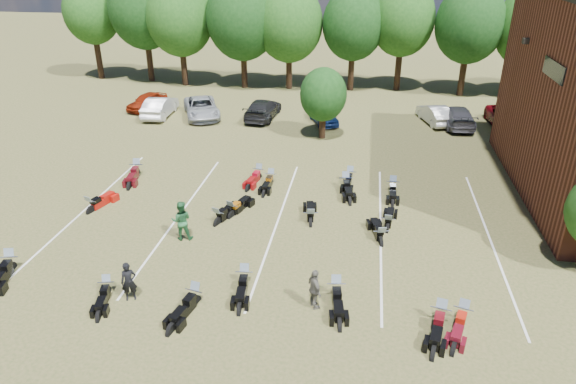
% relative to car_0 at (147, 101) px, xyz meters
% --- Properties ---
extents(ground, '(160.00, 160.00, 0.00)m').
position_rel_car_0_xyz_m(ground, '(16.86, -20.15, -0.67)').
color(ground, brown).
rests_on(ground, ground).
extents(car_0, '(2.68, 4.23, 1.34)m').
position_rel_car_0_xyz_m(car_0, '(0.00, 0.00, 0.00)').
color(car_0, maroon).
rests_on(car_0, ground).
extents(car_1, '(1.87, 4.75, 1.54)m').
position_rel_car_0_xyz_m(car_1, '(1.74, -1.58, 0.10)').
color(car_1, '#BDBDC1').
rests_on(car_1, ground).
extents(car_2, '(4.38, 5.85, 1.48)m').
position_rel_car_0_xyz_m(car_2, '(5.05, -1.29, 0.07)').
color(car_2, '#919599').
rests_on(car_2, ground).
extents(car_3, '(2.40, 5.18, 1.47)m').
position_rel_car_0_xyz_m(car_3, '(9.85, -0.83, 0.06)').
color(car_3, black).
rests_on(car_3, ground).
extents(car_4, '(2.87, 4.13, 1.30)m').
position_rel_car_0_xyz_m(car_4, '(14.65, -1.33, -0.02)').
color(car_4, navy).
rests_on(car_4, ground).
extents(car_5, '(2.63, 4.47, 1.39)m').
position_rel_car_0_xyz_m(car_5, '(22.99, -0.02, 0.02)').
color(car_5, '#BBBCB7').
rests_on(car_5, ground).
extents(car_6, '(2.36, 5.01, 1.38)m').
position_rel_car_0_xyz_m(car_6, '(28.13, -0.01, 0.02)').
color(car_6, '#62050E').
rests_on(car_6, ground).
extents(car_7, '(2.48, 5.26, 1.48)m').
position_rel_car_0_xyz_m(car_7, '(24.50, -0.48, 0.07)').
color(car_7, '#3E3E44').
rests_on(car_7, ground).
extents(person_black, '(0.69, 0.60, 1.60)m').
position_rel_car_0_xyz_m(person_black, '(9.35, -23.95, 0.13)').
color(person_black, black).
rests_on(person_black, ground).
extents(person_green, '(1.06, 0.91, 1.90)m').
position_rel_car_0_xyz_m(person_green, '(9.81, -19.34, 0.28)').
color(person_green, '#225B31').
rests_on(person_green, ground).
extents(person_grey, '(0.83, 1.04, 1.65)m').
position_rel_car_0_xyz_m(person_grey, '(16.36, -23.38, 0.16)').
color(person_grey, '#59564C').
rests_on(person_grey, ground).
extents(motorcycle_0, '(1.35, 2.59, 1.38)m').
position_rel_car_0_xyz_m(motorcycle_0, '(3.61, -22.93, -0.67)').
color(motorcycle_0, black).
rests_on(motorcycle_0, ground).
extents(motorcycle_1, '(1.12, 2.14, 1.14)m').
position_rel_car_0_xyz_m(motorcycle_1, '(8.32, -23.80, -0.67)').
color(motorcycle_1, black).
rests_on(motorcycle_1, ground).
extents(motorcycle_2, '(1.18, 2.40, 1.28)m').
position_rel_car_0_xyz_m(motorcycle_2, '(11.87, -23.88, -0.67)').
color(motorcycle_2, black).
rests_on(motorcycle_2, ground).
extents(motorcycle_3, '(1.08, 2.44, 1.31)m').
position_rel_car_0_xyz_m(motorcycle_3, '(17.11, -22.65, -0.67)').
color(motorcycle_3, black).
rests_on(motorcycle_3, ground).
extents(motorcycle_4, '(0.97, 2.35, 1.27)m').
position_rel_car_0_xyz_m(motorcycle_4, '(13.45, -22.40, -0.67)').
color(motorcycle_4, black).
rests_on(motorcycle_4, ground).
extents(motorcycle_5, '(1.27, 2.52, 1.34)m').
position_rel_car_0_xyz_m(motorcycle_5, '(20.89, -23.56, -0.67)').
color(motorcycle_5, black).
rests_on(motorcycle_5, ground).
extents(motorcycle_6, '(1.37, 2.40, 1.27)m').
position_rel_car_0_xyz_m(motorcycle_6, '(21.69, -23.39, -0.67)').
color(motorcycle_6, '#4D0B15').
rests_on(motorcycle_6, ground).
extents(motorcycle_7, '(1.36, 2.44, 1.30)m').
position_rel_car_0_xyz_m(motorcycle_7, '(4.32, -17.54, -0.67)').
color(motorcycle_7, '#9E120B').
rests_on(motorcycle_7, ground).
extents(motorcycle_8, '(1.45, 2.40, 1.27)m').
position_rel_car_0_xyz_m(motorcycle_8, '(11.50, -16.91, -0.67)').
color(motorcycle_8, black).
rests_on(motorcycle_8, ground).
extents(motorcycle_9, '(1.47, 2.46, 1.31)m').
position_rel_car_0_xyz_m(motorcycle_9, '(11.03, -17.75, -0.67)').
color(motorcycle_9, black).
rests_on(motorcycle_9, ground).
extents(motorcycle_10, '(1.05, 2.37, 1.28)m').
position_rel_car_0_xyz_m(motorcycle_10, '(15.49, -17.09, -0.67)').
color(motorcycle_10, black).
rests_on(motorcycle_10, ground).
extents(motorcycle_12, '(0.98, 2.30, 1.24)m').
position_rel_car_0_xyz_m(motorcycle_12, '(19.18, -17.08, -0.67)').
color(motorcycle_12, black).
rests_on(motorcycle_12, ground).
extents(motorcycle_13, '(1.21, 2.40, 1.28)m').
position_rel_car_0_xyz_m(motorcycle_13, '(18.84, -18.36, -0.67)').
color(motorcycle_13, black).
rests_on(motorcycle_13, ground).
extents(motorcycle_14, '(1.21, 2.61, 1.40)m').
position_rel_car_0_xyz_m(motorcycle_14, '(4.71, -12.81, -0.67)').
color(motorcycle_14, '#45090F').
rests_on(motorcycle_14, ground).
extents(motorcycle_15, '(1.08, 2.34, 1.25)m').
position_rel_car_0_xyz_m(motorcycle_15, '(11.89, -12.20, -0.67)').
color(motorcycle_15, maroon).
rests_on(motorcycle_15, ground).
extents(motorcycle_17, '(0.82, 2.26, 1.24)m').
position_rel_car_0_xyz_m(motorcycle_17, '(12.71, -12.75, -0.67)').
color(motorcycle_17, black).
rests_on(motorcycle_17, ground).
extents(motorcycle_18, '(1.21, 2.57, 1.38)m').
position_rel_car_0_xyz_m(motorcycle_18, '(16.94, -12.80, -0.67)').
color(motorcycle_18, black).
rests_on(motorcycle_18, ground).
extents(motorcycle_19, '(0.89, 2.36, 1.29)m').
position_rel_car_0_xyz_m(motorcycle_19, '(17.13, -11.82, -0.67)').
color(motorcycle_19, black).
rests_on(motorcycle_19, ground).
extents(motorcycle_20, '(0.77, 2.32, 1.29)m').
position_rel_car_0_xyz_m(motorcycle_20, '(19.51, -12.81, -0.67)').
color(motorcycle_20, black).
rests_on(motorcycle_20, ground).
extents(tree_line, '(56.00, 6.00, 9.79)m').
position_rel_car_0_xyz_m(tree_line, '(15.86, 8.85, 5.64)').
color(tree_line, black).
rests_on(tree_line, ground).
extents(young_tree_midfield, '(3.20, 3.20, 4.70)m').
position_rel_car_0_xyz_m(young_tree_midfield, '(14.86, -4.65, 2.42)').
color(young_tree_midfield, black).
rests_on(young_tree_midfield, ground).
extents(parking_lines, '(20.10, 14.00, 0.01)m').
position_rel_car_0_xyz_m(parking_lines, '(13.86, -17.15, -0.66)').
color(parking_lines, silver).
rests_on(parking_lines, ground).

